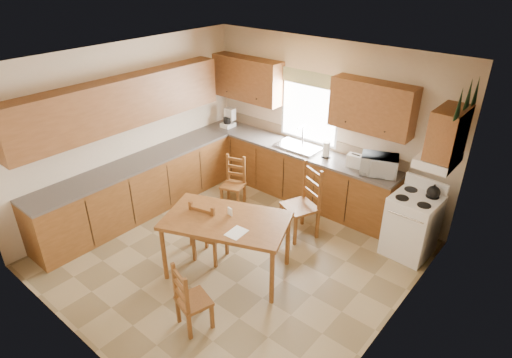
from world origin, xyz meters
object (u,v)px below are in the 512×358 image
Objects in this scene: dining_table at (227,246)px; chair_far_right at (300,203)px; chair_far_left at (233,182)px; chair_near_right at (193,297)px; microwave at (379,165)px; stove at (411,226)px; chair_near_left at (210,229)px.

chair_far_right is (0.24, 1.33, 0.14)m from dining_table.
chair_near_right is at bearing -75.80° from chair_far_left.
microwave is at bearing 74.98° from chair_far_right.
chair_far_right is (-0.74, -0.94, -0.51)m from microwave.
stove is at bearing -6.38° from chair_far_left.
chair_near_left is at bearing -36.80° from chair_near_right.
microwave is 3.32m from chair_near_right.
dining_table is (-1.70, -1.97, -0.03)m from stove.
chair_near_left is 1.42m from chair_far_right.
dining_table is at bearing -76.94° from chair_far_right.
chair_near_left reaches higher than chair_near_right.
stove is 0.94× the size of chair_near_left.
chair_far_left is (-1.49, 2.27, 0.00)m from chair_near_right.
chair_near_right is at bearing -90.86° from dining_table.
microwave is 2.39m from chair_far_left.
chair_far_left is at bearing -164.31° from stove.
chair_near_left is at bearing -143.81° from microwave.
chair_near_right is at bearing -111.67° from stove.
dining_table is at bearing -135.34° from microwave.
microwave is 0.57× the size of chair_far_left.
chair_far_left is at bearing -156.81° from chair_far_right.
stove is 3.20m from chair_near_right.
stove is 2.90m from chair_far_left.
chair_far_right reaches higher than dining_table.
chair_near_left is (-1.37, -2.20, -0.59)m from microwave.
chair_near_right is at bearing -63.54° from chair_far_right.
dining_table is 1.40× the size of chair_far_right.
microwave reaches higher than chair_near_right.
stove is at bearing -151.65° from chair_near_left.
chair_near_left is 0.85× the size of chair_far_right.
chair_far_right reaches higher than chair_far_left.
microwave is at bearing 4.82° from chair_far_left.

